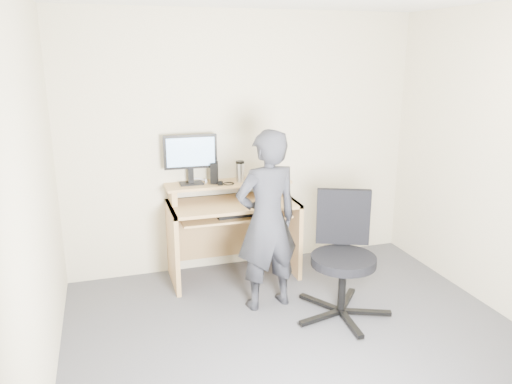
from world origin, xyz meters
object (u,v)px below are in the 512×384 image
office_chair (343,251)px  desk (231,220)px  monitor (191,155)px  person (267,221)px

office_chair → desk: bearing=146.8°
monitor → person: size_ratio=0.32×
desk → monitor: (-0.35, 0.10, 0.64)m
office_chair → person: person is taller
person → office_chair: bearing=144.5°
desk → office_chair: bearing=-55.9°
office_chair → monitor: bearing=155.8°
monitor → person: bearing=-58.2°
monitor → person: 1.04m
desk → office_chair: size_ratio=1.20×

